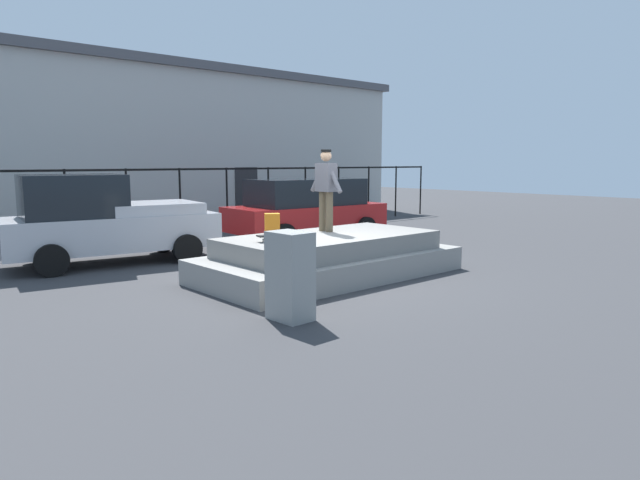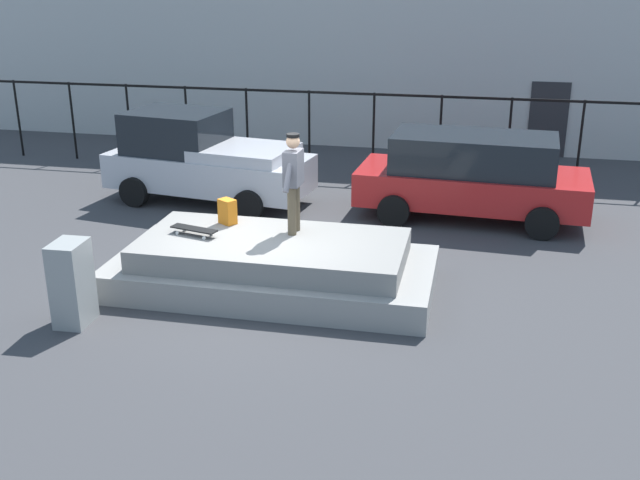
{
  "view_description": "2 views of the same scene",
  "coord_description": "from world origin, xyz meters",
  "px_view_note": "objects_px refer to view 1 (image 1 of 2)",
  "views": [
    {
      "loc": [
        -7.06,
        -7.9,
        2.22
      ],
      "look_at": [
        0.65,
        0.78,
        0.59
      ],
      "focal_mm": 31.53,
      "sensor_mm": 36.0,
      "label": 1
    },
    {
      "loc": [
        3.34,
        -10.86,
        4.98
      ],
      "look_at": [
        0.75,
        1.17,
        0.43
      ],
      "focal_mm": 42.48,
      "sensor_mm": 36.0,
      "label": 2
    }
  ],
  "objects_px": {
    "skateboard": "(279,235)",
    "utility_box": "(290,276)",
    "car_silver_pickup_near": "(105,220)",
    "car_red_hatchback_mid": "(306,208)",
    "backpack": "(272,225)",
    "skateboarder": "(326,185)"
  },
  "relations": [
    {
      "from": "backpack",
      "to": "utility_box",
      "type": "distance_m",
      "value": 2.93
    },
    {
      "from": "backpack",
      "to": "car_red_hatchback_mid",
      "type": "height_order",
      "value": "car_red_hatchback_mid"
    },
    {
      "from": "skateboard",
      "to": "backpack",
      "type": "bearing_deg",
      "value": 62.73
    },
    {
      "from": "skateboarder",
      "to": "car_red_hatchback_mid",
      "type": "height_order",
      "value": "skateboarder"
    },
    {
      "from": "car_silver_pickup_near",
      "to": "utility_box",
      "type": "xyz_separation_m",
      "value": [
        0.27,
        -6.1,
        -0.33
      ]
    },
    {
      "from": "backpack",
      "to": "utility_box",
      "type": "height_order",
      "value": "utility_box"
    },
    {
      "from": "skateboarder",
      "to": "backpack",
      "type": "xyz_separation_m",
      "value": [
        -1.2,
        0.2,
        -0.73
      ]
    },
    {
      "from": "backpack",
      "to": "car_silver_pickup_near",
      "type": "bearing_deg",
      "value": 149.4
    },
    {
      "from": "skateboard",
      "to": "car_silver_pickup_near",
      "type": "distance_m",
      "value": 4.55
    },
    {
      "from": "skateboard",
      "to": "utility_box",
      "type": "xyz_separation_m",
      "value": [
        -1.19,
        -1.79,
        -0.29
      ]
    },
    {
      "from": "car_silver_pickup_near",
      "to": "car_red_hatchback_mid",
      "type": "height_order",
      "value": "car_silver_pickup_near"
    },
    {
      "from": "skateboarder",
      "to": "car_silver_pickup_near",
      "type": "height_order",
      "value": "skateboarder"
    },
    {
      "from": "car_silver_pickup_near",
      "to": "car_red_hatchback_mid",
      "type": "distance_m",
      "value": 5.76
    },
    {
      "from": "backpack",
      "to": "car_silver_pickup_near",
      "type": "distance_m",
      "value": 4.06
    },
    {
      "from": "skateboard",
      "to": "car_silver_pickup_near",
      "type": "height_order",
      "value": "car_silver_pickup_near"
    },
    {
      "from": "skateboarder",
      "to": "utility_box",
      "type": "height_order",
      "value": "skateboarder"
    },
    {
      "from": "car_red_hatchback_mid",
      "to": "utility_box",
      "type": "xyz_separation_m",
      "value": [
        -5.49,
        -6.13,
        -0.29
      ]
    },
    {
      "from": "skateboard",
      "to": "utility_box",
      "type": "height_order",
      "value": "utility_box"
    },
    {
      "from": "skateboard",
      "to": "car_silver_pickup_near",
      "type": "xyz_separation_m",
      "value": [
        -1.46,
        4.31,
        0.03
      ]
    },
    {
      "from": "skateboarder",
      "to": "backpack",
      "type": "height_order",
      "value": "skateboarder"
    },
    {
      "from": "car_silver_pickup_near",
      "to": "car_red_hatchback_mid",
      "type": "xyz_separation_m",
      "value": [
        5.76,
        0.03,
        -0.04
      ]
    },
    {
      "from": "backpack",
      "to": "car_silver_pickup_near",
      "type": "relative_size",
      "value": 0.09
    }
  ]
}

